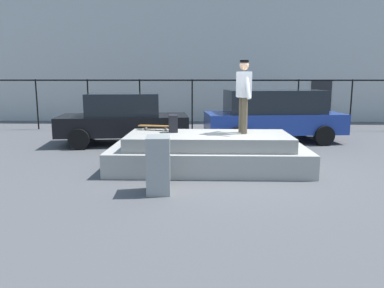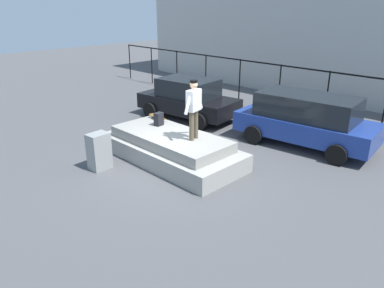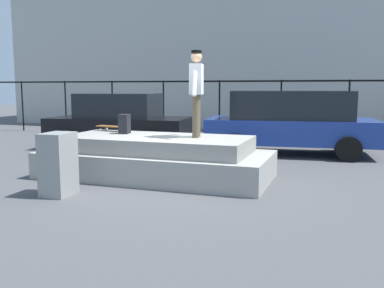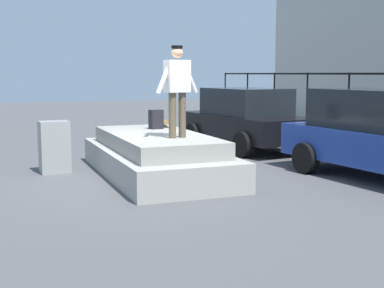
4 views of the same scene
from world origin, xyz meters
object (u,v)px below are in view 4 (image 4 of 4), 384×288
object	(u,v)px
backpack	(156,119)
utility_box	(54,147)
skateboarder	(177,85)
skateboard	(164,122)
car_black_sedan_near	(246,118)

from	to	relation	value
backpack	utility_box	world-z (taller)	backpack
skateboarder	utility_box	bearing A→B (deg)	-131.05
skateboard	backpack	world-z (taller)	backpack
skateboarder	backpack	xyz separation A→B (m)	(-1.69, 0.11, -0.80)
skateboard	backpack	bearing A→B (deg)	-34.61
backpack	car_black_sedan_near	world-z (taller)	car_black_sedan_near
skateboard	utility_box	world-z (taller)	utility_box
skateboarder	skateboard	bearing A→B (deg)	168.35
car_black_sedan_near	backpack	bearing A→B (deg)	-59.29
backpack	car_black_sedan_near	distance (m)	3.69
skateboarder	backpack	world-z (taller)	skateboarder
utility_box	car_black_sedan_near	bearing A→B (deg)	104.06
skateboard	car_black_sedan_near	xyz separation A→B (m)	(-1.38, 2.82, -0.10)
car_black_sedan_near	utility_box	world-z (taller)	car_black_sedan_near
skateboard	backpack	xyz separation A→B (m)	(0.50, -0.35, 0.11)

